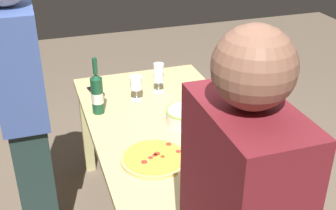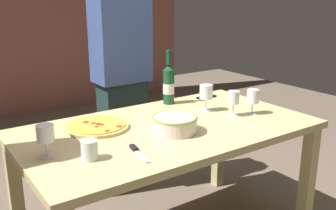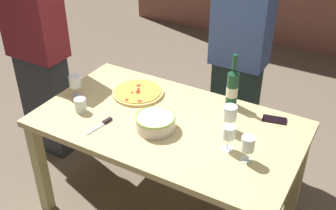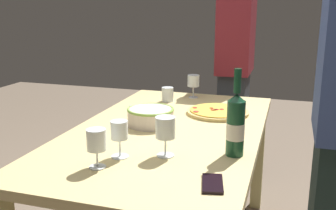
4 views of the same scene
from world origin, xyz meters
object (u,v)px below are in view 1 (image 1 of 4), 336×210
at_px(wine_bottle, 97,93).
at_px(dining_table, 168,136).
at_px(serving_bowl, 186,115).
at_px(wine_glass_far_right, 136,84).
at_px(cup_amber, 234,161).
at_px(wine_glass_far_left, 223,173).
at_px(person_host, 25,114).
at_px(pizza_knife, 226,144).
at_px(cell_phone, 95,91).
at_px(wine_glass_by_bottle, 159,78).
at_px(pizza, 154,158).
at_px(wine_glass_near_pizza, 159,70).

bearing_deg(wine_bottle, dining_table, -125.23).
distance_m(serving_bowl, wine_glass_far_right, 0.43).
xyz_separation_m(wine_glass_far_right, cup_amber, (-0.88, -0.27, -0.07)).
relative_size(wine_glass_far_left, person_host, 0.09).
bearing_deg(pizza_knife, cell_phone, 32.19).
bearing_deg(wine_glass_by_bottle, pizza_knife, -168.58).
relative_size(dining_table, pizza_knife, 7.98).
xyz_separation_m(serving_bowl, wine_glass_far_left, (-0.65, 0.06, 0.06)).
distance_m(wine_glass_by_bottle, wine_glass_far_right, 0.18).
bearing_deg(pizza_knife, person_host, 65.33).
relative_size(pizza, serving_bowl, 1.45).
relative_size(cup_amber, person_host, 0.05).
height_order(dining_table, cell_phone, cell_phone).
xyz_separation_m(wine_glass_far_right, cell_phone, (0.20, 0.23, -0.11)).
xyz_separation_m(dining_table, wine_glass_far_left, (-0.68, -0.04, 0.20)).
xyz_separation_m(wine_glass_by_bottle, pizza_knife, (-0.74, -0.15, -0.10)).
xyz_separation_m(pizza, wine_glass_far_right, (0.69, -0.09, 0.10)).
bearing_deg(wine_glass_near_pizza, cell_phone, 87.91).
bearing_deg(cup_amber, wine_glass_far_right, 16.90).
height_order(wine_glass_near_pizza, wine_glass_by_bottle, same).
bearing_deg(cell_phone, serving_bowl, -65.43).
height_order(serving_bowl, pizza_knife, serving_bowl).
bearing_deg(wine_bottle, serving_bowl, -121.45).
height_order(pizza, serving_bowl, serving_bowl).
distance_m(wine_glass_far_left, wine_glass_far_right, 1.04).
relative_size(pizza, wine_bottle, 0.97).
bearing_deg(pizza_knife, dining_table, 34.26).
xyz_separation_m(wine_bottle, pizza_knife, (-0.58, -0.58, -0.13)).
height_order(wine_glass_far_right, cell_phone, wine_glass_far_right).
distance_m(pizza, wine_bottle, 0.63).
height_order(wine_glass_far_left, person_host, person_host).
distance_m(dining_table, cup_amber, 0.57).
bearing_deg(serving_bowl, pizza, 137.23).
xyz_separation_m(wine_glass_near_pizza, cell_phone, (0.02, 0.44, -0.10)).
relative_size(serving_bowl, wine_glass_far_left, 1.59).
height_order(dining_table, pizza, pizza).
height_order(wine_bottle, wine_glass_near_pizza, wine_bottle).
height_order(pizza, pizza_knife, pizza).
height_order(wine_glass_by_bottle, person_host, person_host).
height_order(dining_table, pizza_knife, pizza_knife).
bearing_deg(dining_table, cup_amber, -162.35).
relative_size(pizza, cup_amber, 3.88).
relative_size(cup_amber, pizza_knife, 0.44).
height_order(wine_bottle, wine_glass_by_bottle, wine_bottle).
height_order(wine_glass_near_pizza, cell_phone, wine_glass_near_pizza).
distance_m(wine_glass_by_bottle, wine_glass_far_left, 1.09).
height_order(dining_table, serving_bowl, serving_bowl).
height_order(wine_glass_near_pizza, cup_amber, wine_glass_near_pizza).
xyz_separation_m(wine_glass_near_pizza, person_host, (-0.40, 0.89, 0.02)).
bearing_deg(dining_table, cell_phone, 30.93).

